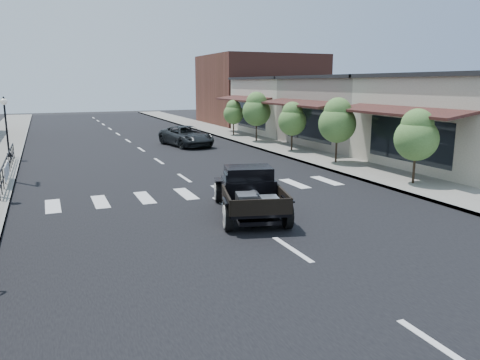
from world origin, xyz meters
name	(u,v)px	position (x,y,z in m)	size (l,w,h in m)	color
ground	(246,219)	(0.00, 0.00, 0.00)	(120.00, 120.00, 0.00)	black
road	(148,154)	(0.00, 15.00, 0.01)	(14.00, 80.00, 0.02)	black
road_markings	(168,168)	(0.00, 10.00, 0.00)	(12.00, 60.00, 0.06)	silver
sidewalk_right	(273,146)	(8.50, 15.00, 0.07)	(3.00, 80.00, 0.15)	gray
storefront_mid	(372,113)	(15.00, 13.00, 2.25)	(10.00, 9.00, 4.50)	gray
storefront_far	(305,106)	(15.00, 22.00, 2.25)	(10.00, 9.00, 4.50)	beige
far_building_right	(260,90)	(15.50, 32.00, 3.50)	(11.00, 10.00, 7.00)	brown
railing	(8,164)	(-7.30, 10.00, 0.65)	(0.08, 10.00, 1.00)	black
banner	(7,177)	(-7.22, 8.00, 0.45)	(0.04, 2.20, 0.60)	silver
lamp_post_c	(6,127)	(-7.60, 16.00, 1.83)	(0.36, 0.36, 3.37)	black
small_tree_a	(416,148)	(8.30, 1.69, 1.63)	(1.77, 1.77, 2.96)	#4A7435
small_tree_b	(337,131)	(8.30, 7.31, 1.77)	(1.94, 1.94, 3.23)	#4A7435
small_tree_c	(292,127)	(8.30, 12.08, 1.58)	(1.71, 1.71, 2.86)	#4A7435
small_tree_d	(256,117)	(8.30, 17.28, 1.82)	(2.01, 2.01, 3.34)	#4A7435
small_tree_e	(233,118)	(8.30, 21.65, 1.48)	(1.60, 1.60, 2.66)	#4A7435
hotrod_pickup	(249,191)	(0.31, 0.44, 0.80)	(2.15, 4.61, 1.60)	black
second_car	(186,136)	(3.19, 17.54, 0.67)	(2.24, 4.85, 1.35)	black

